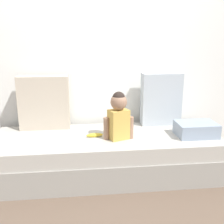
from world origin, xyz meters
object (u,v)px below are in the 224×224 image
at_px(throw_pillow_right, 161,99).
at_px(banana, 95,135).
at_px(couch, 107,155).
at_px(folded_blanket, 196,129).
at_px(throw_pillow_left, 44,103).
at_px(toddler, 119,115).

relative_size(throw_pillow_right, banana, 3.48).
bearing_deg(couch, folded_blanket, -6.57).
height_order(throw_pillow_left, throw_pillow_right, throw_pillow_right).
bearing_deg(couch, throw_pillow_right, 25.96).
xyz_separation_m(throw_pillow_right, banana, (-0.78, -0.34, -0.28)).
xyz_separation_m(banana, folded_blanket, (1.04, -0.08, 0.05)).
bearing_deg(toddler, throw_pillow_right, 37.36).
distance_m(couch, toddler, 0.48).
xyz_separation_m(throw_pillow_right, toddler, (-0.55, -0.42, -0.05)).
bearing_deg(throw_pillow_left, banana, -33.13).
relative_size(toddler, banana, 2.80).
distance_m(throw_pillow_left, folded_blanket, 1.63).
xyz_separation_m(couch, throw_pillow_left, (-0.65, 0.32, 0.51)).
bearing_deg(throw_pillow_right, throw_pillow_left, 180.00).
relative_size(throw_pillow_left, banana, 3.42).
height_order(couch, toddler, toddler).
bearing_deg(banana, throw_pillow_right, 23.75).
bearing_deg(couch, toddler, -42.52).
relative_size(throw_pillow_left, throw_pillow_right, 0.98).
bearing_deg(couch, throw_pillow_left, 154.04).
relative_size(couch, toddler, 4.99).
relative_size(couch, folded_blanket, 5.94).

